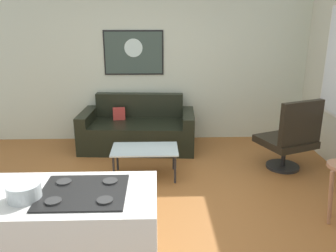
{
  "coord_description": "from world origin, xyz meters",
  "views": [
    {
      "loc": [
        0.02,
        -3.54,
        2.11
      ],
      "look_at": [
        0.16,
        0.9,
        0.7
      ],
      "focal_mm": 36.99,
      "sensor_mm": 36.0,
      "label": 1
    }
  ],
  "objects": [
    {
      "name": "kitchen_counter",
      "position": [
        -0.79,
        -1.35,
        0.47
      ],
      "size": [
        1.6,
        0.69,
        0.95
      ],
      "color": "white",
      "rests_on": "ground"
    },
    {
      "name": "ground",
      "position": [
        0.0,
        0.0,
        -0.02
      ],
      "size": [
        6.4,
        6.4,
        0.04
      ],
      "primitive_type": "cube",
      "color": "#995C2B"
    },
    {
      "name": "wall_painting",
      "position": [
        -0.37,
        2.38,
        1.53
      ],
      "size": [
        1.0,
        0.03,
        0.74
      ],
      "color": "black"
    },
    {
      "name": "back_wall",
      "position": [
        0.0,
        2.42,
        1.4
      ],
      "size": [
        6.4,
        0.05,
        2.8
      ],
      "primitive_type": "cube",
      "color": "beige",
      "rests_on": "ground"
    },
    {
      "name": "coffee_table",
      "position": [
        -0.15,
        0.82,
        0.37
      ],
      "size": [
        0.89,
        0.52,
        0.41
      ],
      "color": "silver",
      "rests_on": "ground"
    },
    {
      "name": "couch",
      "position": [
        -0.31,
        1.94,
        0.29
      ],
      "size": [
        1.9,
        0.99,
        0.86
      ],
      "color": "black",
      "rests_on": "ground"
    },
    {
      "name": "mixing_bowl",
      "position": [
        -0.88,
        -1.43,
        0.98
      ],
      "size": [
        0.23,
        0.23,
        0.11
      ],
      "color": "silver",
      "rests_on": "kitchen_counter"
    },
    {
      "name": "armchair",
      "position": [
        1.88,
        0.95,
        0.49
      ],
      "size": [
        0.86,
        0.85,
        1.05
      ],
      "color": "black",
      "rests_on": "ground"
    }
  ]
}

